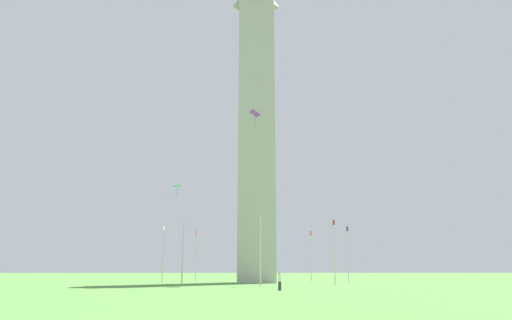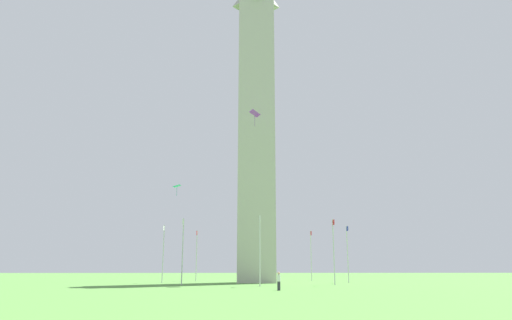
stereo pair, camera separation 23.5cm
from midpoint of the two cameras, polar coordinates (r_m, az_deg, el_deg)
name	(u,v)px [view 2 (the right image)]	position (r m, az deg, el deg)	size (l,w,h in m)	color
ground_plane	(256,283)	(66.34, 0.11, -14.94)	(260.00, 260.00, 0.00)	#548C3D
obelisk_monument	(256,117)	(69.95, 0.10, 5.38)	(5.35, 5.35, 48.61)	#B7B2A8
flagpole_n	(260,247)	(53.28, 0.62, -10.69)	(1.12, 0.14, 7.94)	silver
flagpole_ne	(334,248)	(58.20, 9.71, -10.71)	(1.12, 0.14, 7.94)	silver
flagpole_e	(348,251)	(68.01, 11.35, -10.98)	(1.12, 0.14, 7.94)	silver
flagpole_se	(311,253)	(76.34, 6.92, -11.35)	(1.12, 0.14, 7.94)	silver
flagpole_s	(253,254)	(79.30, -0.24, -11.51)	(1.12, 0.14, 7.94)	silver
flagpole_sw	(197,253)	(75.76, -7.27, -11.33)	(1.12, 0.14, 7.94)	silver
flagpole_w	(163,251)	(67.10, -11.30, -10.96)	(1.12, 0.14, 7.94)	silver
flagpole_nw	(183,248)	(57.44, -8.94, -10.71)	(1.12, 0.14, 7.94)	silver
person_white_shirt	(279,281)	(43.79, 2.99, -14.74)	(0.32, 0.32, 1.67)	#2D2D38
kite_purple_diamond	(255,114)	(62.51, -0.05, 5.75)	(1.65, 1.57, 2.18)	purple
kite_cyan_diamond	(177,186)	(61.60, -9.64, -3.24)	(1.08, 1.06, 1.44)	#33C6D1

